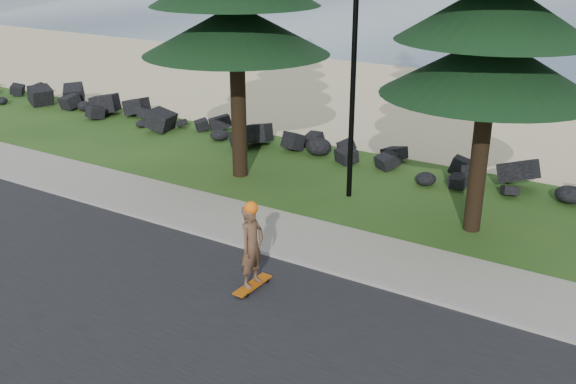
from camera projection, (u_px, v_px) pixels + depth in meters
name	position (u px, v px, depth m)	size (l,w,h in m)	color
ground	(287.00, 239.00, 14.98)	(160.00, 160.00, 0.00)	#214916
road	(154.00, 332.00, 11.42)	(160.00, 7.00, 0.02)	black
kerb	(266.00, 252.00, 14.25)	(160.00, 0.20, 0.10)	#9E988E
sidewalk	(292.00, 234.00, 15.13)	(160.00, 2.00, 0.08)	gray
beach_sand	(472.00, 109.00, 26.46)	(160.00, 15.00, 0.01)	beige
seawall_boulders	(384.00, 171.00, 19.42)	(60.00, 2.40, 1.10)	black
lamp_post	(355.00, 42.00, 16.00)	(0.25, 0.14, 8.14)	black
skateboarder	(252.00, 247.00, 12.48)	(0.43, 1.02, 1.88)	#B8530A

